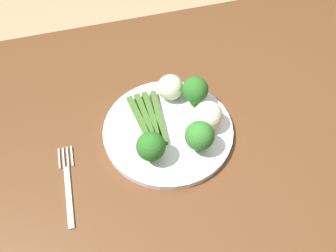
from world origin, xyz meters
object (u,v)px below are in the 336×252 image
dining_table (176,164)px  cauliflower_back_right (170,87)px  broccoli_near_center (151,147)px  broccoli_front_left (195,90)px  fork (68,183)px  asparagus_bundle (149,118)px  broccoli_left (200,136)px  cauliflower_mid (207,115)px  plate (168,130)px

dining_table → cauliflower_back_right: size_ratio=22.07×
cauliflower_back_right → broccoli_near_center: bearing=-119.1°
broccoli_front_left → dining_table: bearing=-131.9°
broccoli_front_left → fork: 0.30m
asparagus_bundle → broccoli_front_left: (0.10, 0.02, 0.03)m
dining_table → fork: bearing=-168.3°
asparagus_bundle → broccoli_left: size_ratio=2.03×
asparagus_bundle → broccoli_near_center: bearing=167.2°
broccoli_front_left → cauliflower_mid: broccoli_front_left is taller
dining_table → broccoli_near_center: size_ratio=18.35×
dining_table → cauliflower_back_right: cauliflower_back_right is taller
asparagus_bundle → cauliflower_back_right: (0.06, 0.05, 0.02)m
cauliflower_mid → plate: bearing=171.0°
broccoli_near_center → cauliflower_back_right: bearing=60.9°
broccoli_near_center → dining_table: bearing=34.7°
broccoli_left → fork: bearing=179.8°
broccoli_left → broccoli_near_center: broccoli_left is taller
dining_table → asparagus_bundle: (-0.05, 0.04, 0.13)m
cauliflower_mid → fork: (-0.28, -0.05, -0.04)m
dining_table → broccoli_left: size_ratio=17.95×
dining_table → cauliflower_back_right: 0.18m
dining_table → broccoli_front_left: 0.19m
dining_table → broccoli_left: 0.17m
cauliflower_mid → cauliflower_back_right: bearing=117.9°
asparagus_bundle → broccoli_left: 0.12m
broccoli_left → fork: 0.25m
broccoli_front_left → broccoli_left: bearing=-105.1°
dining_table → fork: fork is taller
broccoli_near_center → cauliflower_mid: 0.13m
asparagus_bundle → broccoli_front_left: size_ratio=2.06×
broccoli_left → cauliflower_mid: (0.03, 0.05, -0.01)m
broccoli_left → fork: size_ratio=0.41×
asparagus_bundle → cauliflower_back_right: size_ratio=2.50×
asparagus_bundle → broccoli_near_center: broccoli_near_center is taller
broccoli_near_center → fork: size_ratio=0.40×
broccoli_left → asparagus_bundle: bearing=128.9°
asparagus_bundle → broccoli_left: bearing=-142.4°
cauliflower_mid → dining_table: bearing=-177.3°
plate → cauliflower_back_right: 0.09m
broccoli_near_center → fork: broccoli_near_center is taller
broccoli_front_left → cauliflower_back_right: (-0.04, 0.03, -0.01)m
broccoli_near_center → cauliflower_mid: size_ratio=1.13×
cauliflower_mid → broccoli_near_center: bearing=-159.6°
plate → cauliflower_mid: 0.09m
broccoli_near_center → broccoli_front_left: size_ratio=0.99×
broccoli_near_center → broccoli_front_left: bearing=41.8°
fork → cauliflower_mid: bearing=-78.7°
cauliflower_mid → fork: 0.29m
plate → fork: 0.22m
broccoli_left → fork: (-0.25, 0.00, -0.05)m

